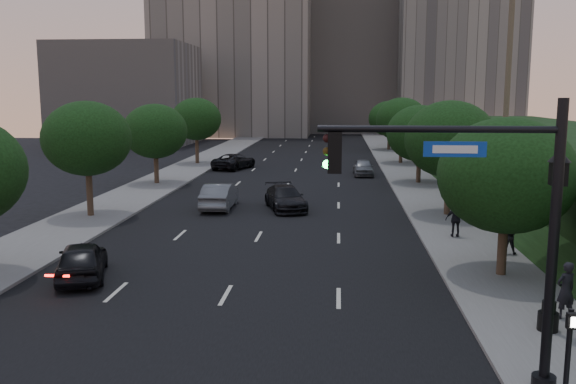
# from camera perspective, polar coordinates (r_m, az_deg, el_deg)

# --- Properties ---
(ground) EXTENTS (160.00, 160.00, 0.00)m
(ground) POSITION_cam_1_polar(r_m,az_deg,el_deg) (17.48, -8.93, -14.85)
(ground) COLOR black
(ground) RESTS_ON ground
(road_surface) EXTENTS (16.00, 140.00, 0.02)m
(road_surface) POSITION_cam_1_polar(r_m,az_deg,el_deg) (46.21, -0.21, 0.36)
(road_surface) COLOR black
(road_surface) RESTS_ON ground
(sidewalk_right) EXTENTS (4.50, 140.00, 0.15)m
(sidewalk_right) POSITION_cam_1_polar(r_m,az_deg,el_deg) (46.47, 12.48, 0.28)
(sidewalk_right) COLOR slate
(sidewalk_right) RESTS_ON ground
(sidewalk_left) EXTENTS (4.50, 140.00, 0.15)m
(sidewalk_left) POSITION_cam_1_polar(r_m,az_deg,el_deg) (48.16, -12.46, 0.59)
(sidewalk_left) COLOR slate
(sidewalk_left) RESTS_ON ground
(parapet_wall) EXTENTS (0.35, 90.00, 0.70)m
(parapet_wall) POSITION_cam_1_polar(r_m,az_deg,el_deg) (44.63, 17.17, 5.25)
(parapet_wall) COLOR slate
(parapet_wall) RESTS_ON embankment
(office_block_left) EXTENTS (26.00, 20.00, 32.00)m
(office_block_left) POSITION_cam_1_polar(r_m,az_deg,el_deg) (109.34, -4.89, 13.82)
(office_block_left) COLOR gray
(office_block_left) RESTS_ON ground
(office_block_mid) EXTENTS (22.00, 18.00, 26.00)m
(office_block_mid) POSITION_cam_1_polar(r_m,az_deg,el_deg) (117.67, 5.83, 12.01)
(office_block_mid) COLOR #9C978F
(office_block_mid) RESTS_ON ground
(office_block_right) EXTENTS (20.00, 22.00, 36.00)m
(office_block_right) POSITION_cam_1_polar(r_m,az_deg,el_deg) (113.82, 15.32, 14.36)
(office_block_right) COLOR gray
(office_block_right) RESTS_ON ground
(office_block_filler) EXTENTS (18.00, 16.00, 14.00)m
(office_block_filler) POSITION_cam_1_polar(r_m,az_deg,el_deg) (90.58, -14.77, 8.82)
(office_block_filler) COLOR #9C978F
(office_block_filler) RESTS_ON ground
(tree_right_a) EXTENTS (5.20, 5.20, 6.24)m
(tree_right_a) POSITION_cam_1_polar(r_m,az_deg,el_deg) (24.54, 19.76, 1.46)
(tree_right_a) COLOR #38281C
(tree_right_a) RESTS_ON ground
(tree_right_b) EXTENTS (5.20, 5.20, 6.74)m
(tree_right_b) POSITION_cam_1_polar(r_m,az_deg,el_deg) (36.16, 14.92, 4.79)
(tree_right_b) COLOR #38281C
(tree_right_b) RESTS_ON ground
(tree_right_c) EXTENTS (5.20, 5.20, 6.24)m
(tree_right_c) POSITION_cam_1_polar(r_m,az_deg,el_deg) (49.01, 12.23, 5.38)
(tree_right_c) COLOR #38281C
(tree_right_c) RESTS_ON ground
(tree_right_d) EXTENTS (5.20, 5.20, 6.74)m
(tree_right_d) POSITION_cam_1_polar(r_m,az_deg,el_deg) (62.88, 10.60, 6.68)
(tree_right_d) COLOR #38281C
(tree_right_d) RESTS_ON ground
(tree_right_e) EXTENTS (5.20, 5.20, 6.24)m
(tree_right_e) POSITION_cam_1_polar(r_m,az_deg,el_deg) (77.82, 9.47, 6.79)
(tree_right_e) COLOR #38281C
(tree_right_e) RESTS_ON ground
(tree_left_b) EXTENTS (5.00, 5.00, 6.71)m
(tree_left_b) POSITION_cam_1_polar(r_m,az_deg,el_deg) (36.47, -18.31, 4.77)
(tree_left_b) COLOR #38281C
(tree_left_b) RESTS_ON ground
(tree_left_c) EXTENTS (5.00, 5.00, 6.34)m
(tree_left_c) POSITION_cam_1_polar(r_m,az_deg,el_deg) (48.70, -12.34, 5.57)
(tree_left_c) COLOR #38281C
(tree_left_c) RESTS_ON ground
(tree_left_d) EXTENTS (5.00, 5.00, 6.71)m
(tree_left_d) POSITION_cam_1_polar(r_m,az_deg,el_deg) (62.19, -8.58, 6.76)
(tree_left_d) COLOR #38281C
(tree_left_d) RESTS_ON ground
(traffic_signal_mast) EXTENTS (5.68, 0.56, 7.00)m
(traffic_signal_mast) POSITION_cam_1_polar(r_m,az_deg,el_deg) (14.88, 19.58, -4.63)
(traffic_signal_mast) COLOR black
(traffic_signal_mast) RESTS_ON ground
(street_lamp) EXTENTS (0.64, 0.64, 5.62)m
(street_lamp) POSITION_cam_1_polar(r_m,az_deg,el_deg) (19.35, 23.55, -4.90)
(street_lamp) COLOR black
(street_lamp) RESTS_ON ground
(pedestrian_signal) EXTENTS (0.30, 0.33, 2.50)m
(pedestrian_signal) POSITION_cam_1_polar(r_m,az_deg,el_deg) (14.96, 24.83, -13.36)
(pedestrian_signal) COLOR black
(pedestrian_signal) RESTS_ON ground
(sedan_near_left) EXTENTS (2.99, 4.67, 1.48)m
(sedan_near_left) POSITION_cam_1_polar(r_m,az_deg,el_deg) (24.97, -18.73, -6.05)
(sedan_near_left) COLOR black
(sedan_near_left) RESTS_ON ground
(sedan_mid_left) EXTENTS (1.75, 4.88, 1.60)m
(sedan_mid_left) POSITION_cam_1_polar(r_m,az_deg,el_deg) (38.11, -6.43, -0.38)
(sedan_mid_left) COLOR slate
(sedan_mid_left) RESTS_ON ground
(sedan_far_left) EXTENTS (4.04, 5.83, 1.48)m
(sedan_far_left) POSITION_cam_1_polar(r_m,az_deg,el_deg) (58.18, -5.05, 2.87)
(sedan_far_left) COLOR black
(sedan_far_left) RESTS_ON ground
(sedan_near_right) EXTENTS (3.35, 5.36, 1.45)m
(sedan_near_right) POSITION_cam_1_polar(r_m,az_deg,el_deg) (37.60, -0.25, -0.57)
(sedan_near_right) COLOR black
(sedan_near_right) RESTS_ON ground
(sedan_far_right) EXTENTS (1.77, 4.29, 1.45)m
(sedan_far_right) POSITION_cam_1_polar(r_m,az_deg,el_deg) (53.80, 7.05, 2.32)
(sedan_far_right) COLOR slate
(sedan_far_right) RESTS_ON ground
(pedestrian_a) EXTENTS (0.77, 0.64, 1.81)m
(pedestrian_a) POSITION_cam_1_polar(r_m,az_deg,el_deg) (21.04, 24.55, -8.34)
(pedestrian_a) COLOR black
(pedestrian_a) RESTS_ON sidewalk_right
(pedestrian_b) EXTENTS (0.87, 0.73, 1.60)m
(pedestrian_b) POSITION_cam_1_polar(r_m,az_deg,el_deg) (28.36, 19.90, -3.88)
(pedestrian_b) COLOR black
(pedestrian_b) RESTS_ON sidewalk_right
(pedestrian_c) EXTENTS (1.03, 0.44, 1.75)m
(pedestrian_c) POSITION_cam_1_polar(r_m,az_deg,el_deg) (30.90, 15.46, -2.48)
(pedestrian_c) COLOR black
(pedestrian_c) RESTS_ON sidewalk_right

